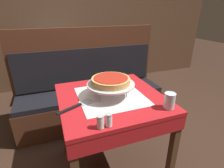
% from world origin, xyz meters
% --- Properties ---
extents(ground_plane, '(14.00, 14.00, 0.00)m').
position_xyz_m(ground_plane, '(0.00, 0.00, 0.00)').
color(ground_plane, '#382319').
extents(dining_table_front, '(0.79, 0.79, 0.76)m').
position_xyz_m(dining_table_front, '(0.00, 0.00, 0.67)').
color(dining_table_front, red).
rests_on(dining_table_front, ground_plane).
extents(dining_table_rear, '(0.75, 0.75, 0.77)m').
position_xyz_m(dining_table_rear, '(-0.22, 1.76, 0.65)').
color(dining_table_rear, '#194799').
rests_on(dining_table_rear, ground_plane).
extents(booth_bench, '(1.80, 0.47, 1.19)m').
position_xyz_m(booth_bench, '(0.03, 0.84, 0.34)').
color(booth_bench, '#4C2819').
rests_on(booth_bench, ground_plane).
extents(back_wall_panel, '(6.00, 0.04, 2.40)m').
position_xyz_m(back_wall_panel, '(0.00, 2.23, 1.20)').
color(back_wall_panel, brown).
rests_on(back_wall_panel, ground_plane).
extents(pizza_pan_stand, '(0.36, 0.36, 0.11)m').
position_xyz_m(pizza_pan_stand, '(-0.00, -0.00, 0.86)').
color(pizza_pan_stand, '#ADADB2').
rests_on(pizza_pan_stand, dining_table_front).
extents(deep_dish_pizza, '(0.29, 0.29, 0.05)m').
position_xyz_m(deep_dish_pizza, '(-0.00, -0.00, 0.89)').
color(deep_dish_pizza, tan).
rests_on(deep_dish_pizza, pizza_pan_stand).
extents(pizza_server, '(0.28, 0.16, 0.01)m').
position_xyz_m(pizza_server, '(-0.28, -0.07, 0.77)').
color(pizza_server, '#BCBCC1').
rests_on(pizza_server, dining_table_front).
extents(water_glass_near, '(0.07, 0.07, 0.11)m').
position_xyz_m(water_glass_near, '(0.31, -0.31, 0.82)').
color(water_glass_near, silver).
rests_on(water_glass_near, dining_table_front).
extents(salt_shaker, '(0.04, 0.04, 0.08)m').
position_xyz_m(salt_shaker, '(-0.19, -0.35, 0.80)').
color(salt_shaker, silver).
rests_on(salt_shaker, dining_table_front).
extents(pepper_shaker, '(0.04, 0.04, 0.08)m').
position_xyz_m(pepper_shaker, '(-0.14, -0.35, 0.80)').
color(pepper_shaker, silver).
rests_on(pepper_shaker, dining_table_front).
extents(condiment_caddy, '(0.13, 0.13, 0.18)m').
position_xyz_m(condiment_caddy, '(-0.14, 1.77, 0.81)').
color(condiment_caddy, black).
rests_on(condiment_caddy, dining_table_rear).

